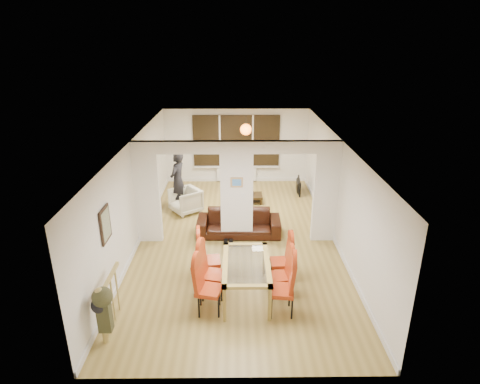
{
  "coord_description": "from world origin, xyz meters",
  "views": [
    {
      "loc": [
        -0.02,
        -9.2,
        4.88
      ],
      "look_at": [
        0.09,
        0.6,
        1.08
      ],
      "focal_mm": 30.0,
      "sensor_mm": 36.0,
      "label": 1
    }
  ],
  "objects_px": {
    "armchair": "(186,201)",
    "bottle": "(242,191)",
    "dining_chair_lc": "(209,257)",
    "dining_chair_rc": "(281,259)",
    "television": "(296,186)",
    "sofa": "(239,223)",
    "bowl": "(251,193)",
    "coffee_table": "(245,198)",
    "dining_table": "(246,279)",
    "dining_chair_la": "(209,286)",
    "dining_chair_lb": "(212,271)",
    "dining_chair_ra": "(281,286)",
    "person": "(178,180)",
    "dining_chair_rb": "(281,273)"
  },
  "relations": [
    {
      "from": "dining_table",
      "to": "person",
      "type": "height_order",
      "value": "person"
    },
    {
      "from": "dining_table",
      "to": "bottle",
      "type": "distance_m",
      "value": 4.86
    },
    {
      "from": "dining_chair_la",
      "to": "sofa",
      "type": "xyz_separation_m",
      "value": [
        0.58,
        3.2,
        -0.24
      ]
    },
    {
      "from": "dining_chair_lc",
      "to": "armchair",
      "type": "relative_size",
      "value": 1.41
    },
    {
      "from": "dining_chair_lb",
      "to": "coffee_table",
      "type": "relative_size",
      "value": 1.02
    },
    {
      "from": "sofa",
      "to": "television",
      "type": "xyz_separation_m",
      "value": [
        1.95,
        3.0,
        -0.07
      ]
    },
    {
      "from": "dining_chair_ra",
      "to": "dining_chair_rb",
      "type": "xyz_separation_m",
      "value": [
        0.05,
        0.55,
        -0.07
      ]
    },
    {
      "from": "dining_chair_ra",
      "to": "bottle",
      "type": "xyz_separation_m",
      "value": [
        -0.64,
        5.39,
        -0.19
      ]
    },
    {
      "from": "dining_chair_ra",
      "to": "dining_table",
      "type": "bearing_deg",
      "value": 146.94
    },
    {
      "from": "dining_chair_lb",
      "to": "person",
      "type": "height_order",
      "value": "person"
    },
    {
      "from": "dining_chair_lc",
      "to": "dining_chair_rc",
      "type": "height_order",
      "value": "dining_chair_lc"
    },
    {
      "from": "dining_chair_la",
      "to": "person",
      "type": "bearing_deg",
      "value": 116.81
    },
    {
      "from": "dining_chair_ra",
      "to": "dining_chair_rc",
      "type": "distance_m",
      "value": 1.08
    },
    {
      "from": "television",
      "to": "sofa",
      "type": "bearing_deg",
      "value": 151.16
    },
    {
      "from": "coffee_table",
      "to": "bottle",
      "type": "distance_m",
      "value": 0.28
    },
    {
      "from": "dining_chair_rc",
      "to": "person",
      "type": "height_order",
      "value": "person"
    },
    {
      "from": "dining_chair_la",
      "to": "bottle",
      "type": "relative_size",
      "value": 4.14
    },
    {
      "from": "dining_chair_lc",
      "to": "sofa",
      "type": "bearing_deg",
      "value": 67.57
    },
    {
      "from": "dining_chair_rc",
      "to": "armchair",
      "type": "xyz_separation_m",
      "value": [
        -2.43,
        3.62,
        -0.15
      ]
    },
    {
      "from": "dining_chair_la",
      "to": "coffee_table",
      "type": "height_order",
      "value": "dining_chair_la"
    },
    {
      "from": "dining_chair_lc",
      "to": "coffee_table",
      "type": "relative_size",
      "value": 1.01
    },
    {
      "from": "dining_chair_la",
      "to": "dining_chair_lb",
      "type": "height_order",
      "value": "dining_chair_lb"
    },
    {
      "from": "television",
      "to": "bottle",
      "type": "height_order",
      "value": "bottle"
    },
    {
      "from": "dining_chair_rb",
      "to": "bottle",
      "type": "height_order",
      "value": "dining_chair_rb"
    },
    {
      "from": "dining_chair_lb",
      "to": "bowl",
      "type": "xyz_separation_m",
      "value": [
        0.94,
        4.95,
        -0.28
      ]
    },
    {
      "from": "dining_table",
      "to": "dining_chair_lc",
      "type": "height_order",
      "value": "dining_chair_lc"
    },
    {
      "from": "dining_table",
      "to": "dining_chair_rc",
      "type": "distance_m",
      "value": 0.93
    },
    {
      "from": "dining_chair_la",
      "to": "armchair",
      "type": "bearing_deg",
      "value": 114.95
    },
    {
      "from": "bowl",
      "to": "dining_chair_lb",
      "type": "bearing_deg",
      "value": -100.7
    },
    {
      "from": "dining_chair_rc",
      "to": "television",
      "type": "height_order",
      "value": "dining_chair_rc"
    },
    {
      "from": "dining_chair_lb",
      "to": "television",
      "type": "height_order",
      "value": "dining_chair_lb"
    },
    {
      "from": "dining_chair_la",
      "to": "person",
      "type": "relative_size",
      "value": 0.64
    },
    {
      "from": "dining_chair_lb",
      "to": "dining_chair_rb",
      "type": "bearing_deg",
      "value": 13.0
    },
    {
      "from": "coffee_table",
      "to": "bowl",
      "type": "distance_m",
      "value": 0.25
    },
    {
      "from": "dining_chair_ra",
      "to": "sofa",
      "type": "height_order",
      "value": "dining_chair_ra"
    },
    {
      "from": "sofa",
      "to": "bowl",
      "type": "relative_size",
      "value": 9.36
    },
    {
      "from": "dining_chair_rc",
      "to": "bowl",
      "type": "xyz_separation_m",
      "value": [
        -0.48,
        4.42,
        -0.23
      ]
    },
    {
      "from": "television",
      "to": "dining_chair_lc",
      "type": "bearing_deg",
      "value": 157.62
    },
    {
      "from": "dining_chair_ra",
      "to": "person",
      "type": "xyz_separation_m",
      "value": [
        -2.58,
        5.08,
        0.29
      ]
    },
    {
      "from": "bowl",
      "to": "sofa",
      "type": "bearing_deg",
      "value": -99.86
    },
    {
      "from": "dining_chair_ra",
      "to": "television",
      "type": "height_order",
      "value": "dining_chair_ra"
    },
    {
      "from": "armchair",
      "to": "bottle",
      "type": "bearing_deg",
      "value": 76.55
    },
    {
      "from": "dining_table",
      "to": "bowl",
      "type": "bearing_deg",
      "value": 86.95
    },
    {
      "from": "dining_table",
      "to": "sofa",
      "type": "bearing_deg",
      "value": 92.67
    },
    {
      "from": "dining_chair_rb",
      "to": "bowl",
      "type": "bearing_deg",
      "value": 87.89
    },
    {
      "from": "television",
      "to": "coffee_table",
      "type": "bearing_deg",
      "value": 118.91
    },
    {
      "from": "dining_chair_lb",
      "to": "dining_chair_ra",
      "type": "distance_m",
      "value": 1.42
    },
    {
      "from": "armchair",
      "to": "dining_chair_lc",
      "type": "bearing_deg",
      "value": -21.57
    },
    {
      "from": "dining_chair_rc",
      "to": "television",
      "type": "bearing_deg",
      "value": 74.89
    },
    {
      "from": "dining_chair_la",
      "to": "armchair",
      "type": "height_order",
      "value": "dining_chair_la"
    }
  ]
}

